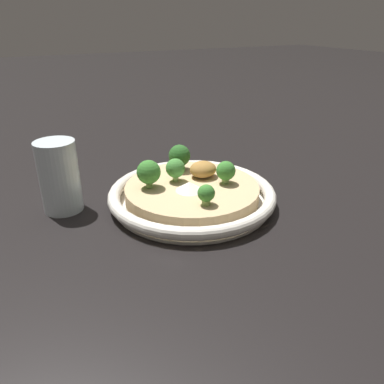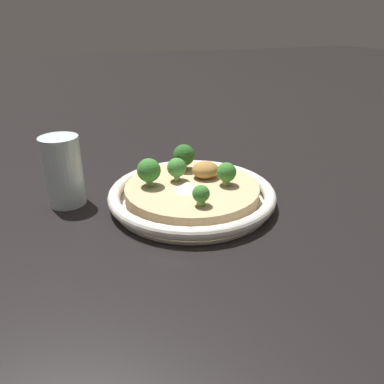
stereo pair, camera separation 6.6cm
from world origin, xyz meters
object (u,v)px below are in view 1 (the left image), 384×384
object	(u,v)px
broccoli_right	(226,171)
broccoli_back_right	(179,156)
risotto_bowl	(192,194)
broccoli_back	(175,168)
broccoli_front	(206,194)
broccoli_back_left	(149,172)
drinking_glass	(59,177)

from	to	relation	value
broccoli_right	broccoli_back_right	size ratio (longest dim) A/B	0.82
risotto_bowl	broccoli_back_right	distance (m)	0.09
risotto_bowl	broccoli_right	bearing A→B (deg)	-18.87
broccoli_back	broccoli_right	world-z (taller)	broccoli_back
broccoli_front	broccoli_back_right	world-z (taller)	broccoli_back_right
broccoli_back_right	broccoli_back_left	xyz separation A→B (m)	(-0.08, -0.05, -0.00)
risotto_bowl	broccoli_back	distance (m)	0.05
risotto_bowl	broccoli_back_left	bearing A→B (deg)	159.43
broccoli_front	broccoli_back_right	bearing A→B (deg)	79.68
broccoli_front	broccoli_back_left	bearing A→B (deg)	118.39
broccoli_back	broccoli_back_right	distance (m)	0.06
broccoli_right	broccoli_front	size ratio (longest dim) A/B	1.21
broccoli_back	broccoli_back_left	xyz separation A→B (m)	(-0.05, -0.00, 0.00)
broccoli_right	broccoli_back_left	distance (m)	0.14
broccoli_right	broccoli_back_right	distance (m)	0.11
broccoli_front	drinking_glass	size ratio (longest dim) A/B	0.28
broccoli_front	risotto_bowl	bearing A→B (deg)	79.07
drinking_glass	risotto_bowl	bearing A→B (deg)	-21.81
broccoli_right	broccoli_back_left	bearing A→B (deg)	160.19
risotto_bowl	broccoli_front	bearing A→B (deg)	-100.93
broccoli_back	broccoli_back_left	bearing A→B (deg)	-175.88
broccoli_front	broccoli_right	bearing A→B (deg)	38.24
broccoli_right	broccoli_front	xyz separation A→B (m)	(-0.07, -0.06, -0.00)
risotto_bowl	broccoli_front	xyz separation A→B (m)	(-0.01, -0.08, 0.04)
broccoli_front	broccoli_back_left	world-z (taller)	broccoli_back_left
broccoli_front	broccoli_back_left	size ratio (longest dim) A/B	0.68
broccoli_right	broccoli_back_right	xyz separation A→B (m)	(-0.04, 0.10, 0.01)
broccoli_front	broccoli_back_right	size ratio (longest dim) A/B	0.68
risotto_bowl	drinking_glass	world-z (taller)	drinking_glass
risotto_bowl	broccoli_back_right	xyz separation A→B (m)	(0.01, 0.08, 0.05)
risotto_bowl	broccoli_back_left	world-z (taller)	broccoli_back_left
broccoli_right	broccoli_back	bearing A→B (deg)	146.47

